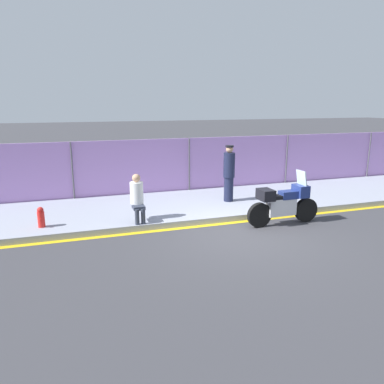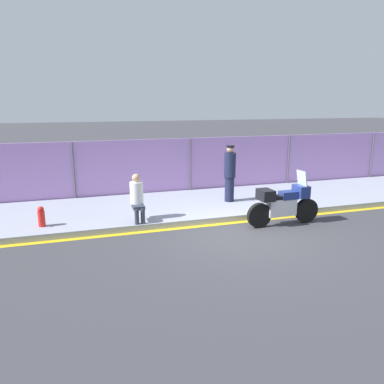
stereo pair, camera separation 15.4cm
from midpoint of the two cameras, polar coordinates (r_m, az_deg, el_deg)
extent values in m
plane|color=#38383D|center=(10.04, 7.32, -6.41)|extent=(120.00, 120.00, 0.00)
cube|color=#8E93A3|center=(12.52, 1.73, -1.83)|extent=(30.86, 3.58, 0.18)
cube|color=gold|center=(10.87, 5.12, -4.76)|extent=(30.86, 0.18, 0.01)
cube|color=#AD7FC6|center=(14.05, -0.86, 3.92)|extent=(29.32, 0.08, 2.11)
cylinder|color=#4C4C51|center=(13.32, -18.05, 2.72)|extent=(0.05, 0.05, 2.11)
cylinder|color=#4C4C51|center=(13.95, -0.74, 3.86)|extent=(0.05, 0.05, 2.11)
cylinder|color=#4C4C51|center=(15.69, 13.93, 4.55)|extent=(0.05, 0.05, 2.11)
cylinder|color=#4C4C51|center=(18.23, 25.11, 4.88)|extent=(0.05, 0.05, 2.11)
cylinder|color=black|center=(11.36, 16.59, -2.64)|extent=(0.70, 0.16, 0.70)
cylinder|color=black|center=(10.55, 9.82, -3.49)|extent=(0.70, 0.16, 0.70)
cube|color=silver|center=(10.85, 13.04, -2.21)|extent=(0.85, 0.30, 0.49)
cube|color=navy|center=(10.88, 14.09, -0.39)|extent=(0.53, 0.32, 0.22)
cube|color=black|center=(10.73, 12.71, -0.73)|extent=(0.61, 0.29, 0.10)
cube|color=navy|center=(11.08, 15.83, 0.18)|extent=(0.33, 0.48, 0.34)
cube|color=silver|center=(11.01, 15.96, 2.10)|extent=(0.11, 0.42, 0.42)
cube|color=black|center=(10.48, 10.75, -0.40)|extent=(0.37, 0.51, 0.30)
cylinder|color=#191E38|center=(12.50, 5.25, 0.43)|extent=(0.31, 0.31, 0.81)
cylinder|color=#191E38|center=(12.34, 5.33, 4.09)|extent=(0.38, 0.38, 0.81)
sphere|color=tan|center=(12.26, 5.38, 6.50)|extent=(0.23, 0.23, 0.23)
cylinder|color=black|center=(12.25, 5.39, 6.96)|extent=(0.27, 0.27, 0.05)
cylinder|color=#2D3342|center=(10.23, -8.79, -3.77)|extent=(0.12, 0.12, 0.43)
cylinder|color=#2D3342|center=(10.26, -7.88, -3.69)|extent=(0.12, 0.12, 0.43)
cube|color=#2D3342|center=(10.39, -8.58, -2.27)|extent=(0.31, 0.43, 0.10)
cylinder|color=white|center=(10.50, -8.85, -0.11)|extent=(0.37, 0.37, 0.61)
sphere|color=tan|center=(10.41, -8.93, 2.11)|extent=(0.23, 0.23, 0.23)
cylinder|color=red|center=(10.71, -22.38, -3.89)|extent=(0.18, 0.18, 0.42)
sphere|color=red|center=(10.64, -22.50, -2.55)|extent=(0.16, 0.16, 0.16)
cylinder|color=red|center=(10.61, -22.42, -3.93)|extent=(0.06, 0.07, 0.06)
camera|label=1|loc=(0.08, -90.41, -0.10)|focal=35.00mm
camera|label=2|loc=(0.08, 89.59, 0.10)|focal=35.00mm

